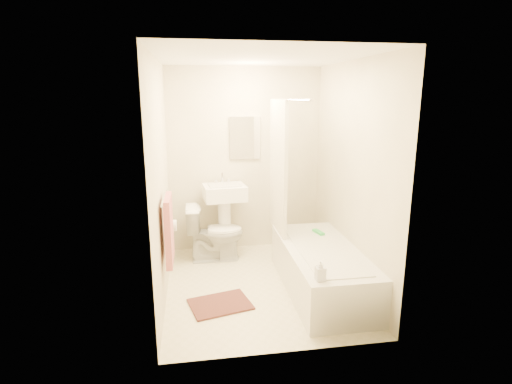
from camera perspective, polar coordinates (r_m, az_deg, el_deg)
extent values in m
plane|color=beige|center=(4.53, 0.51, -13.15)|extent=(2.40, 2.40, 0.00)
plane|color=white|center=(4.06, 0.58, 18.72)|extent=(2.40, 2.40, 0.00)
cube|color=beige|center=(5.30, -1.61, 4.51)|extent=(2.00, 0.02, 2.40)
cube|color=beige|center=(4.09, -13.43, 1.39)|extent=(0.02, 2.40, 2.40)
cube|color=beige|center=(4.40, 13.50, 2.25)|extent=(0.02, 2.40, 2.40)
cube|color=white|center=(5.24, -1.60, 7.72)|extent=(0.40, 0.03, 0.55)
cylinder|color=silver|center=(4.20, 4.48, 13.04)|extent=(0.03, 1.70, 0.03)
cube|color=silver|center=(4.66, 3.17, 3.48)|extent=(0.04, 0.80, 1.55)
cylinder|color=silver|center=(3.86, -13.02, -0.82)|extent=(0.02, 0.60, 0.02)
cube|color=#CC7266|center=(3.95, -12.33, -5.30)|extent=(0.06, 0.45, 0.66)
cylinder|color=white|center=(4.33, -12.02, -4.72)|extent=(0.11, 0.12, 0.12)
imported|color=silver|center=(5.08, -5.89, -5.85)|extent=(0.72, 0.41, 0.70)
cube|color=#562B25|center=(4.16, -5.13, -15.67)|extent=(0.67, 0.56, 0.02)
imported|color=white|center=(3.57, 9.19, -11.03)|extent=(0.09, 0.09, 0.18)
cube|color=green|center=(4.71, 8.91, -5.73)|extent=(0.10, 0.19, 0.04)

